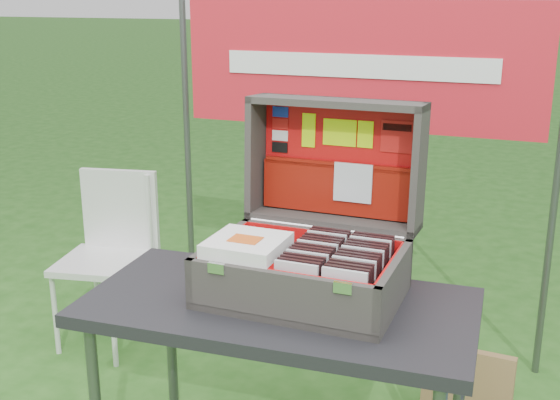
% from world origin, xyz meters
% --- Properties ---
extents(table_top, '(1.19, 0.65, 0.04)m').
position_xyz_m(table_top, '(0.11, -0.09, 0.70)').
color(table_top, black).
rests_on(table_top, ground).
extents(table_leg_bl, '(0.04, 0.04, 0.68)m').
position_xyz_m(table_leg_bl, '(-0.40, 0.13, 0.34)').
color(table_leg_bl, '#59595B').
rests_on(table_leg_bl, ground).
extents(suitcase, '(0.57, 0.57, 0.56)m').
position_xyz_m(suitcase, '(0.17, 0.02, 1.00)').
color(suitcase, '#46423E').
rests_on(suitcase, table).
extents(suitcase_base_bottom, '(0.57, 0.41, 0.02)m').
position_xyz_m(suitcase_base_bottom, '(0.17, -0.04, 0.73)').
color(suitcase_base_bottom, '#46423E').
rests_on(suitcase_base_bottom, table_top).
extents(suitcase_base_wall_front, '(0.57, 0.02, 0.15)m').
position_xyz_m(suitcase_base_wall_front, '(0.17, -0.23, 0.80)').
color(suitcase_base_wall_front, '#46423E').
rests_on(suitcase_base_wall_front, table_top).
extents(suitcase_base_wall_back, '(0.57, 0.02, 0.15)m').
position_xyz_m(suitcase_base_wall_back, '(0.17, 0.15, 0.80)').
color(suitcase_base_wall_back, '#46423E').
rests_on(suitcase_base_wall_back, table_top).
extents(suitcase_base_wall_left, '(0.02, 0.41, 0.15)m').
position_xyz_m(suitcase_base_wall_left, '(-0.10, -0.04, 0.80)').
color(suitcase_base_wall_left, '#46423E').
rests_on(suitcase_base_wall_left, table_top).
extents(suitcase_base_wall_right, '(0.02, 0.41, 0.15)m').
position_xyz_m(suitcase_base_wall_right, '(0.44, -0.04, 0.80)').
color(suitcase_base_wall_right, '#46423E').
rests_on(suitcase_base_wall_right, table_top).
extents(suitcase_liner_floor, '(0.53, 0.36, 0.01)m').
position_xyz_m(suitcase_liner_floor, '(0.17, -0.04, 0.75)').
color(suitcase_liner_floor, red).
rests_on(suitcase_liner_floor, suitcase_base_bottom).
extents(suitcase_latch_left, '(0.05, 0.01, 0.03)m').
position_xyz_m(suitcase_latch_left, '(-0.01, -0.25, 0.86)').
color(suitcase_latch_left, silver).
rests_on(suitcase_latch_left, suitcase_base_wall_front).
extents(suitcase_latch_right, '(0.05, 0.01, 0.03)m').
position_xyz_m(suitcase_latch_right, '(0.35, -0.25, 0.86)').
color(suitcase_latch_right, silver).
rests_on(suitcase_latch_right, suitcase_base_wall_front).
extents(suitcase_hinge, '(0.51, 0.02, 0.02)m').
position_xyz_m(suitcase_hinge, '(0.17, 0.16, 0.87)').
color(suitcase_hinge, silver).
rests_on(suitcase_hinge, suitcase_base_wall_back).
extents(suitcase_lid_back, '(0.57, 0.04, 0.41)m').
position_xyz_m(suitcase_lid_back, '(0.17, 0.31, 1.07)').
color(suitcase_lid_back, '#46423E').
rests_on(suitcase_lid_back, suitcase_base_wall_back).
extents(suitcase_lid_rim_far, '(0.57, 0.15, 0.03)m').
position_xyz_m(suitcase_lid_rim_far, '(0.17, 0.26, 1.27)').
color(suitcase_lid_rim_far, '#46423E').
rests_on(suitcase_lid_rim_far, suitcase_lid_back).
extents(suitcase_lid_rim_near, '(0.57, 0.15, 0.03)m').
position_xyz_m(suitcase_lid_rim_near, '(0.17, 0.24, 0.88)').
color(suitcase_lid_rim_near, '#46423E').
rests_on(suitcase_lid_rim_near, suitcase_lid_back).
extents(suitcase_lid_rim_left, '(0.02, 0.17, 0.41)m').
position_xyz_m(suitcase_lid_rim_left, '(-0.10, 0.25, 1.07)').
color(suitcase_lid_rim_left, '#46423E').
rests_on(suitcase_lid_rim_left, suitcase_lid_back).
extents(suitcase_lid_rim_right, '(0.02, 0.17, 0.41)m').
position_xyz_m(suitcase_lid_rim_right, '(0.44, 0.25, 1.07)').
color(suitcase_lid_rim_right, '#46423E').
rests_on(suitcase_lid_rim_right, suitcase_lid_back).
extents(suitcase_lid_liner, '(0.52, 0.02, 0.36)m').
position_xyz_m(suitcase_lid_liner, '(0.17, 0.30, 1.07)').
color(suitcase_lid_liner, red).
rests_on(suitcase_lid_liner, suitcase_lid_back).
extents(suitcase_liner_wall_front, '(0.53, 0.01, 0.13)m').
position_xyz_m(suitcase_liner_wall_front, '(0.17, -0.22, 0.81)').
color(suitcase_liner_wall_front, red).
rests_on(suitcase_liner_wall_front, suitcase_base_bottom).
extents(suitcase_liner_wall_back, '(0.53, 0.01, 0.13)m').
position_xyz_m(suitcase_liner_wall_back, '(0.17, 0.14, 0.81)').
color(suitcase_liner_wall_back, red).
rests_on(suitcase_liner_wall_back, suitcase_base_bottom).
extents(suitcase_liner_wall_left, '(0.01, 0.36, 0.13)m').
position_xyz_m(suitcase_liner_wall_left, '(-0.09, -0.04, 0.81)').
color(suitcase_liner_wall_left, red).
rests_on(suitcase_liner_wall_left, suitcase_base_bottom).
extents(suitcase_liner_wall_right, '(0.01, 0.36, 0.13)m').
position_xyz_m(suitcase_liner_wall_right, '(0.43, -0.04, 0.81)').
color(suitcase_liner_wall_right, red).
rests_on(suitcase_liner_wall_right, suitcase_base_bottom).
extents(suitcase_lid_pocket, '(0.51, 0.04, 0.16)m').
position_xyz_m(suitcase_lid_pocket, '(0.17, 0.28, 0.98)').
color(suitcase_lid_pocket, maroon).
rests_on(suitcase_lid_pocket, suitcase_lid_liner).
extents(suitcase_pocket_edge, '(0.50, 0.02, 0.02)m').
position_xyz_m(suitcase_pocket_edge, '(0.17, 0.27, 1.06)').
color(suitcase_pocket_edge, maroon).
rests_on(suitcase_pocket_edge, suitcase_lid_pocket).
extents(suitcase_pocket_cd, '(0.13, 0.02, 0.13)m').
position_xyz_m(suitcase_pocket_cd, '(0.23, 0.26, 1.01)').
color(suitcase_pocket_cd, silver).
rests_on(suitcase_pocket_cd, suitcase_lid_pocket).
extents(lid_sticker_cc_a, '(0.06, 0.00, 0.03)m').
position_xyz_m(lid_sticker_cc_a, '(-0.04, 0.30, 1.22)').
color(lid_sticker_cc_a, '#1933B2').
rests_on(lid_sticker_cc_a, suitcase_lid_liner).
extents(lid_sticker_cc_b, '(0.06, 0.00, 0.03)m').
position_xyz_m(lid_sticker_cc_b, '(-0.04, 0.30, 1.18)').
color(lid_sticker_cc_b, red).
rests_on(lid_sticker_cc_b, suitcase_lid_liner).
extents(lid_sticker_cc_c, '(0.06, 0.00, 0.03)m').
position_xyz_m(lid_sticker_cc_c, '(-0.04, 0.30, 1.14)').
color(lid_sticker_cc_c, white).
rests_on(lid_sticker_cc_c, suitcase_lid_liner).
extents(lid_sticker_cc_d, '(0.06, 0.00, 0.03)m').
position_xyz_m(lid_sticker_cc_d, '(-0.04, 0.29, 1.10)').
color(lid_sticker_cc_d, black).
rests_on(lid_sticker_cc_d, suitcase_lid_liner).
extents(lid_card_neon_tall, '(0.05, 0.01, 0.11)m').
position_xyz_m(lid_card_neon_tall, '(0.06, 0.30, 1.16)').
color(lid_card_neon_tall, '#BFF606').
rests_on(lid_card_neon_tall, suitcase_lid_liner).
extents(lid_card_neon_main, '(0.11, 0.01, 0.09)m').
position_xyz_m(lid_card_neon_main, '(0.17, 0.30, 1.16)').
color(lid_card_neon_main, '#BFF606').
rests_on(lid_card_neon_main, suitcase_lid_liner).
extents(lid_card_neon_small, '(0.05, 0.01, 0.09)m').
position_xyz_m(lid_card_neon_small, '(0.26, 0.30, 1.16)').
color(lid_card_neon_small, '#BFF606').
rests_on(lid_card_neon_small, suitcase_lid_liner).
extents(lid_sticker_band, '(0.10, 0.01, 0.10)m').
position_xyz_m(lid_sticker_band, '(0.36, 0.30, 1.16)').
color(lid_sticker_band, red).
rests_on(lid_sticker_band, suitcase_lid_liner).
extents(lid_sticker_band_bar, '(0.09, 0.00, 0.02)m').
position_xyz_m(lid_sticker_band_bar, '(0.36, 0.30, 1.19)').
color(lid_sticker_band_bar, black).
rests_on(lid_sticker_band_bar, suitcase_lid_liner).
extents(cd_left_0, '(0.13, 0.01, 0.14)m').
position_xyz_m(cd_left_0, '(0.20, -0.20, 0.82)').
color(cd_left_0, silver).
rests_on(cd_left_0, suitcase_liner_floor).
extents(cd_left_1, '(0.13, 0.01, 0.14)m').
position_xyz_m(cd_left_1, '(0.20, -0.18, 0.82)').
color(cd_left_1, black).
rests_on(cd_left_1, suitcase_liner_floor).
extents(cd_left_2, '(0.13, 0.01, 0.14)m').
position_xyz_m(cd_left_2, '(0.20, -0.15, 0.82)').
color(cd_left_2, black).
rests_on(cd_left_2, suitcase_liner_floor).
extents(cd_left_3, '(0.13, 0.01, 0.14)m').
position_xyz_m(cd_left_3, '(0.20, -0.13, 0.82)').
color(cd_left_3, black).
rests_on(cd_left_3, suitcase_liner_floor).
extents(cd_left_4, '(0.13, 0.01, 0.14)m').
position_xyz_m(cd_left_4, '(0.20, -0.11, 0.82)').
color(cd_left_4, silver).
rests_on(cd_left_4, suitcase_liner_floor).
extents(cd_left_5, '(0.13, 0.01, 0.14)m').
position_xyz_m(cd_left_5, '(0.20, -0.09, 0.82)').
color(cd_left_5, black).
rests_on(cd_left_5, suitcase_liner_floor).
extents(cd_left_6, '(0.13, 0.01, 0.14)m').
position_xyz_m(cd_left_6, '(0.20, -0.06, 0.82)').
color(cd_left_6, black).
rests_on(cd_left_6, suitcase_liner_floor).
extents(cd_left_7, '(0.13, 0.01, 0.14)m').
position_xyz_m(cd_left_7, '(0.20, -0.04, 0.82)').
color(cd_left_7, black).
rests_on(cd_left_7, suitcase_liner_floor).
extents(cd_left_8, '(0.13, 0.01, 0.14)m').
position_xyz_m(cd_left_8, '(0.20, -0.02, 0.82)').
color(cd_left_8, silver).
rests_on(cd_left_8, suitcase_liner_floor).
extents(cd_left_9, '(0.13, 0.01, 0.14)m').
position_xyz_m(cd_left_9, '(0.20, 0.00, 0.82)').
color(cd_left_9, black).
rests_on(cd_left_9, suitcase_liner_floor).
extents(cd_left_10, '(0.13, 0.01, 0.14)m').
position_xyz_m(cd_left_10, '(0.20, 0.03, 0.82)').
color(cd_left_10, black).
rests_on(cd_left_10, suitcase_liner_floor).
extents(cd_left_11, '(0.13, 0.01, 0.14)m').
position_xyz_m(cd_left_11, '(0.20, 0.05, 0.82)').
color(cd_left_11, black).
rests_on(cd_left_11, suitcase_liner_floor).
extents(cd_left_12, '(0.13, 0.01, 0.14)m').
position_xyz_m(cd_left_12, '(0.20, 0.07, 0.82)').
color(cd_left_12, silver).
rests_on(cd_left_12, suitcase_liner_floor).
extents(cd_left_13, '(0.13, 0.01, 0.14)m').
position_xyz_m(cd_left_13, '(0.20, 0.09, 0.82)').
color(cd_left_13, black).
rests_on(cd_left_13, suitcase_liner_floor).
extents(cd_left_14, '(0.13, 0.01, 0.14)m').
position_xyz_m(cd_left_14, '(0.20, 0.12, 0.82)').
color(cd_left_14, black).
rests_on(cd_left_14, suitcase_liner_floor).
extents(cd_right_0, '(0.13, 0.01, 0.14)m').
position_xyz_m(cd_right_0, '(0.34, -0.20, 0.82)').
color(cd_right_0, silver).
rests_on(cd_right_0, suitcase_liner_floor).
extents(cd_right_1, '(0.13, 0.01, 0.14)m').
position_xyz_m(cd_right_1, '(0.34, -0.18, 0.82)').
color(cd_right_1, black).
rests_on(cd_right_1, suitcase_liner_floor).
extents(cd_right_2, '(0.13, 0.01, 0.14)m').
position_xyz_m(cd_right_2, '(0.34, -0.15, 0.82)').
color(cd_right_2, black).
rests_on(cd_right_2, suitcase_liner_floor).
extents(cd_right_3, '(0.13, 0.01, 0.14)m').
position_xyz_m(cd_right_3, '(0.34, -0.13, 0.82)').
color(cd_right_3, black).
rests_on(cd_right_3, suitcase_liner_floor).
extents(cd_right_4, '(0.13, 0.01, 0.14)m').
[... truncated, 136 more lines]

